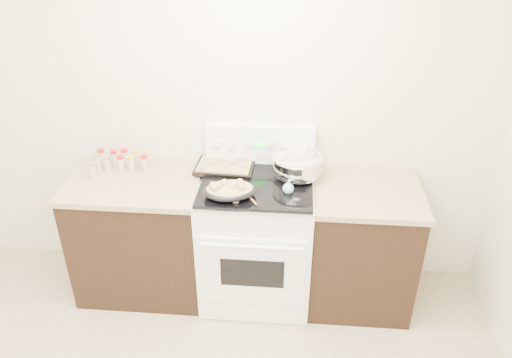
# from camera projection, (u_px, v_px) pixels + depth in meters

# --- Properties ---
(room_shell) EXTENTS (4.10, 3.60, 2.75)m
(room_shell) POSITION_uv_depth(u_px,v_px,m) (121.00, 198.00, 1.73)
(room_shell) COLOR beige
(room_shell) RESTS_ON ground
(counter_left) EXTENTS (0.93, 0.67, 0.92)m
(counter_left) POSITION_uv_depth(u_px,v_px,m) (143.00, 234.00, 3.62)
(counter_left) COLOR black
(counter_left) RESTS_ON ground
(counter_right) EXTENTS (0.73, 0.67, 0.92)m
(counter_right) POSITION_uv_depth(u_px,v_px,m) (360.00, 245.00, 3.50)
(counter_right) COLOR black
(counter_right) RESTS_ON ground
(kitchen_range) EXTENTS (0.78, 0.73, 1.22)m
(kitchen_range) POSITION_uv_depth(u_px,v_px,m) (257.00, 237.00, 3.54)
(kitchen_range) COLOR white
(kitchen_range) RESTS_ON ground
(mixing_bowl) EXTENTS (0.42, 0.42, 0.20)m
(mixing_bowl) POSITION_uv_depth(u_px,v_px,m) (297.00, 166.00, 3.33)
(mixing_bowl) COLOR silver
(mixing_bowl) RESTS_ON kitchen_range
(roasting_pan) EXTENTS (0.38, 0.29, 0.11)m
(roasting_pan) POSITION_uv_depth(u_px,v_px,m) (230.00, 190.00, 3.13)
(roasting_pan) COLOR black
(roasting_pan) RESTS_ON kitchen_range
(baking_sheet) EXTENTS (0.42, 0.30, 0.06)m
(baking_sheet) POSITION_uv_depth(u_px,v_px,m) (226.00, 166.00, 3.47)
(baking_sheet) COLOR black
(baking_sheet) RESTS_ON kitchen_range
(wooden_spoon) EXTENTS (0.16, 0.25, 0.04)m
(wooden_spoon) POSITION_uv_depth(u_px,v_px,m) (240.00, 198.00, 3.12)
(wooden_spoon) COLOR #986745
(wooden_spoon) RESTS_ON kitchen_range
(blue_ladle) EXTENTS (0.08, 0.26, 0.09)m
(blue_ladle) POSITION_uv_depth(u_px,v_px,m) (289.00, 187.00, 3.20)
(blue_ladle) COLOR #80B4C0
(blue_ladle) RESTS_ON kitchen_range
(spice_jars) EXTENTS (0.40, 0.25, 0.13)m
(spice_jars) POSITION_uv_depth(u_px,v_px,m) (120.00, 161.00, 3.49)
(spice_jars) COLOR #BFB28C
(spice_jars) RESTS_ON counter_left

